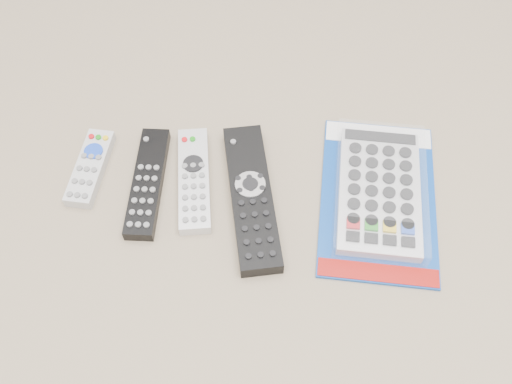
{
  "coord_description": "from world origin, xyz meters",
  "views": [
    {
      "loc": [
        0.03,
        -0.48,
        0.73
      ],
      "look_at": [
        0.03,
        -0.02,
        0.01
      ],
      "focal_mm": 40.0,
      "sensor_mm": 36.0,
      "label": 1
    }
  ],
  "objects_px": {
    "remote_slim_black": "(148,183)",
    "remote_silver_dvd": "(194,180)",
    "jumbo_remote_packaged": "(379,191)",
    "remote_large_black": "(251,197)",
    "remote_small_grey": "(90,168)"
  },
  "relations": [
    {
      "from": "remote_slim_black",
      "to": "remote_large_black",
      "type": "distance_m",
      "value": 0.16
    },
    {
      "from": "remote_slim_black",
      "to": "jumbo_remote_packaged",
      "type": "xyz_separation_m",
      "value": [
        0.35,
        -0.02,
        0.01
      ]
    },
    {
      "from": "remote_silver_dvd",
      "to": "remote_slim_black",
      "type": "bearing_deg",
      "value": -179.77
    },
    {
      "from": "remote_small_grey",
      "to": "remote_silver_dvd",
      "type": "relative_size",
      "value": 0.76
    },
    {
      "from": "remote_slim_black",
      "to": "remote_silver_dvd",
      "type": "distance_m",
      "value": 0.07
    },
    {
      "from": "remote_small_grey",
      "to": "remote_large_black",
      "type": "distance_m",
      "value": 0.26
    },
    {
      "from": "remote_large_black",
      "to": "remote_silver_dvd",
      "type": "bearing_deg",
      "value": 152.27
    },
    {
      "from": "remote_small_grey",
      "to": "remote_slim_black",
      "type": "relative_size",
      "value": 0.73
    },
    {
      "from": "remote_large_black",
      "to": "jumbo_remote_packaged",
      "type": "relative_size",
      "value": 0.85
    },
    {
      "from": "remote_silver_dvd",
      "to": "jumbo_remote_packaged",
      "type": "xyz_separation_m",
      "value": [
        0.28,
        -0.03,
        0.01
      ]
    },
    {
      "from": "remote_slim_black",
      "to": "remote_small_grey",
      "type": "bearing_deg",
      "value": 165.57
    },
    {
      "from": "remote_small_grey",
      "to": "jumbo_remote_packaged",
      "type": "distance_m",
      "value": 0.45
    },
    {
      "from": "jumbo_remote_packaged",
      "to": "remote_small_grey",
      "type": "bearing_deg",
      "value": -179.33
    },
    {
      "from": "remote_silver_dvd",
      "to": "remote_large_black",
      "type": "height_order",
      "value": "remote_large_black"
    },
    {
      "from": "remote_small_grey",
      "to": "remote_large_black",
      "type": "xyz_separation_m",
      "value": [
        0.25,
        -0.06,
        0.0
      ]
    }
  ]
}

